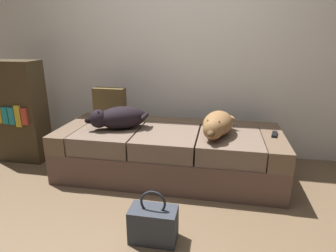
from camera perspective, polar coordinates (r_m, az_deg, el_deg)
The scene contains 9 objects.
ground_plane at distance 2.11m, azimuth -5.45°, elevation -22.10°, with size 10.00×10.00×0.00m, color brown.
back_wall at distance 3.32m, azimuth 2.53°, elevation 18.56°, with size 6.40×0.10×2.80m, color white.
couch at distance 2.86m, azimuth 0.19°, elevation -5.21°, with size 2.14×0.88×0.47m.
dog_dark at distance 2.81m, azimuth -9.88°, elevation 1.65°, with size 0.61×0.45×0.22m.
dog_tan at distance 2.61m, azimuth 9.79°, elevation 0.36°, with size 0.34×0.62×0.21m.
tv_remote at distance 2.78m, azimuth 20.49°, elevation -1.56°, with size 0.04×0.15×0.02m, color black.
throw_pillow at distance 3.15m, azimuth -11.54°, elevation 4.38°, with size 0.34×0.12×0.34m, color brown.
handbag at distance 2.05m, azimuth -2.94°, elevation -18.91°, with size 0.32×0.18×0.38m.
bookshelf at distance 3.53m, azimuth -27.74°, elevation 2.55°, with size 0.56×0.30×1.10m.
Camera 1 is at (0.48, -1.55, 1.34)m, focal length 30.53 mm.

